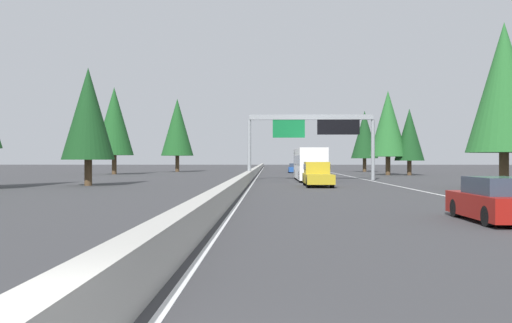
{
  "coord_description": "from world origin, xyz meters",
  "views": [
    {
      "loc": [
        -4.1,
        -1.67,
        2.03
      ],
      "look_at": [
        55.18,
        -0.25,
        1.84
      ],
      "focal_mm": 38.1,
      "sensor_mm": 36.0,
      "label": 1
    }
  ],
  "objects_px": {
    "sedan_distant_a": "(496,201)",
    "conifer_left_near": "(88,114)",
    "bus_near_right": "(309,163)",
    "conifer_right_distant": "(365,135)",
    "conifer_right_far": "(388,124)",
    "conifer_left_mid": "(114,121)",
    "pickup_near_center": "(317,174)",
    "sedan_mid_left": "(294,168)",
    "sedan_far_center": "(304,166)",
    "sign_gantry_overhead": "(313,128)",
    "conifer_right_mid": "(409,135)",
    "conifer_left_far": "(177,127)",
    "conifer_right_near": "(504,88)",
    "minivan_far_right": "(303,165)"
  },
  "relations": [
    {
      "from": "sedan_mid_left",
      "to": "conifer_right_far",
      "type": "bearing_deg",
      "value": -136.62
    },
    {
      "from": "conifer_right_near",
      "to": "conifer_left_far",
      "type": "relative_size",
      "value": 0.93
    },
    {
      "from": "conifer_left_far",
      "to": "pickup_near_center",
      "type": "bearing_deg",
      "value": -159.03
    },
    {
      "from": "conifer_left_far",
      "to": "sign_gantry_overhead",
      "type": "bearing_deg",
      "value": -152.11
    },
    {
      "from": "sedan_mid_left",
      "to": "conifer_right_near",
      "type": "xyz_separation_m",
      "value": [
        -46.95,
        -12.26,
        6.32
      ]
    },
    {
      "from": "pickup_near_center",
      "to": "conifer_right_far",
      "type": "bearing_deg",
      "value": -21.47
    },
    {
      "from": "pickup_near_center",
      "to": "minivan_far_right",
      "type": "bearing_deg",
      "value": -2.74
    },
    {
      "from": "conifer_left_mid",
      "to": "conifer_left_near",
      "type": "bearing_deg",
      "value": -167.3
    },
    {
      "from": "conifer_right_near",
      "to": "conifer_left_near",
      "type": "bearing_deg",
      "value": 81.75
    },
    {
      "from": "conifer_right_distant",
      "to": "conifer_left_mid",
      "type": "distance_m",
      "value": 41.7
    },
    {
      "from": "bus_near_right",
      "to": "conifer_left_mid",
      "type": "height_order",
      "value": "conifer_left_mid"
    },
    {
      "from": "sedan_distant_a",
      "to": "conifer_left_far",
      "type": "height_order",
      "value": "conifer_left_far"
    },
    {
      "from": "pickup_near_center",
      "to": "conifer_right_far",
      "type": "height_order",
      "value": "conifer_right_far"
    },
    {
      "from": "sedan_distant_a",
      "to": "conifer_right_far",
      "type": "xyz_separation_m",
      "value": [
        54.36,
        -8.37,
        6.12
      ]
    },
    {
      "from": "bus_near_right",
      "to": "sign_gantry_overhead",
      "type": "bearing_deg",
      "value": -17.62
    },
    {
      "from": "pickup_near_center",
      "to": "conifer_right_near",
      "type": "xyz_separation_m",
      "value": [
        -3.76,
        -12.51,
        6.09
      ]
    },
    {
      "from": "conifer_right_far",
      "to": "conifer_right_distant",
      "type": "bearing_deg",
      "value": -1.41
    },
    {
      "from": "conifer_right_near",
      "to": "conifer_right_far",
      "type": "xyz_separation_m",
      "value": [
        34.44,
        0.44,
        -0.2
      ]
    },
    {
      "from": "conifer_left_near",
      "to": "conifer_right_far",
      "type": "bearing_deg",
      "value": -44.91
    },
    {
      "from": "sedan_distant_a",
      "to": "minivan_far_right",
      "type": "xyz_separation_m",
      "value": [
        103.72,
        -0.14,
        0.27
      ]
    },
    {
      "from": "conifer_left_far",
      "to": "conifer_right_distant",
      "type": "bearing_deg",
      "value": -88.62
    },
    {
      "from": "conifer_right_far",
      "to": "sign_gantry_overhead",
      "type": "bearing_deg",
      "value": 147.69
    },
    {
      "from": "conifer_left_near",
      "to": "conifer_left_mid",
      "type": "xyz_separation_m",
      "value": [
        33.16,
        7.47,
        1.79
      ]
    },
    {
      "from": "conifer_right_distant",
      "to": "sedan_mid_left",
      "type": "bearing_deg",
      "value": 122.79
    },
    {
      "from": "conifer_right_mid",
      "to": "conifer_left_far",
      "type": "bearing_deg",
      "value": 59.21
    },
    {
      "from": "sedan_distant_a",
      "to": "conifer_right_near",
      "type": "height_order",
      "value": "conifer_right_near"
    },
    {
      "from": "sedan_distant_a",
      "to": "conifer_right_distant",
      "type": "distance_m",
      "value": 75.54
    },
    {
      "from": "sedan_mid_left",
      "to": "conifer_left_far",
      "type": "bearing_deg",
      "value": 69.85
    },
    {
      "from": "sedan_mid_left",
      "to": "sedan_far_center",
      "type": "bearing_deg",
      "value": -6.78
    },
    {
      "from": "sedan_distant_a",
      "to": "conifer_left_mid",
      "type": "bearing_deg",
      "value": 26.81
    },
    {
      "from": "conifer_right_far",
      "to": "conifer_left_mid",
      "type": "xyz_separation_m",
      "value": [
        3.12,
        37.41,
        0.6
      ]
    },
    {
      "from": "conifer_right_mid",
      "to": "conifer_right_distant",
      "type": "bearing_deg",
      "value": 5.86
    },
    {
      "from": "pickup_near_center",
      "to": "sedan_mid_left",
      "type": "relative_size",
      "value": 1.27
    },
    {
      "from": "sign_gantry_overhead",
      "to": "conifer_left_far",
      "type": "bearing_deg",
      "value": 27.89
    },
    {
      "from": "sign_gantry_overhead",
      "to": "minivan_far_right",
      "type": "height_order",
      "value": "sign_gantry_overhead"
    },
    {
      "from": "conifer_left_mid",
      "to": "minivan_far_right",
      "type": "bearing_deg",
      "value": -32.25
    },
    {
      "from": "sign_gantry_overhead",
      "to": "pickup_near_center",
      "type": "bearing_deg",
      "value": 177.0
    },
    {
      "from": "bus_near_right",
      "to": "conifer_right_distant",
      "type": "height_order",
      "value": "conifer_right_distant"
    },
    {
      "from": "sedan_distant_a",
      "to": "conifer_left_near",
      "type": "xyz_separation_m",
      "value": [
        24.32,
        21.57,
        4.94
      ]
    },
    {
      "from": "sedan_distant_a",
      "to": "conifer_right_mid",
      "type": "xyz_separation_m",
      "value": [
        53.76,
        -11.03,
        4.63
      ]
    },
    {
      "from": "sign_gantry_overhead",
      "to": "sedan_distant_a",
      "type": "bearing_deg",
      "value": -175.23
    },
    {
      "from": "pickup_near_center",
      "to": "minivan_far_right",
      "type": "xyz_separation_m",
      "value": [
        80.05,
        -3.83,
        0.04
      ]
    },
    {
      "from": "conifer_right_near",
      "to": "conifer_right_far",
      "type": "relative_size",
      "value": 1.03
    },
    {
      "from": "sedan_far_center",
      "to": "conifer_left_mid",
      "type": "height_order",
      "value": "conifer_left_mid"
    },
    {
      "from": "bus_near_right",
      "to": "conifer_left_near",
      "type": "xyz_separation_m",
      "value": [
        -10.59,
        18.09,
        3.91
      ]
    },
    {
      "from": "sedan_mid_left",
      "to": "conifer_right_near",
      "type": "relative_size",
      "value": 0.38
    },
    {
      "from": "pickup_near_center",
      "to": "conifer_right_near",
      "type": "distance_m",
      "value": 14.41
    },
    {
      "from": "conifer_right_near",
      "to": "sedan_far_center",
      "type": "bearing_deg",
      "value": 7.07
    },
    {
      "from": "conifer_right_distant",
      "to": "sign_gantry_overhead",
      "type": "bearing_deg",
      "value": 162.81
    },
    {
      "from": "minivan_far_right",
      "to": "conifer_right_far",
      "type": "distance_m",
      "value": 50.38
    }
  ]
}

